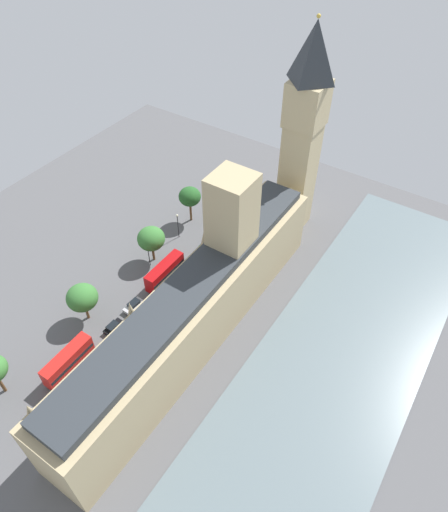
# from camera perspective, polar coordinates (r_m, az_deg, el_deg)

# --- Properties ---
(ground_plane) EXTENTS (138.97, 138.97, 0.00)m
(ground_plane) POSITION_cam_1_polar(r_m,az_deg,el_deg) (92.59, -4.47, -9.28)
(ground_plane) COLOR #565659
(river_thames) EXTENTS (28.55, 125.08, 0.25)m
(river_thames) POSITION_cam_1_polar(r_m,az_deg,el_deg) (85.62, 11.15, -17.33)
(river_thames) COLOR slate
(river_thames) RESTS_ON ground
(parliament_building) EXTENTS (10.73, 68.97, 30.28)m
(parliament_building) POSITION_cam_1_polar(r_m,az_deg,el_deg) (85.70, -3.08, -5.73)
(parliament_building) COLOR tan
(parliament_building) RESTS_ON ground
(clock_tower) EXTENTS (7.70, 7.70, 48.02)m
(clock_tower) POSITION_cam_1_polar(r_m,az_deg,el_deg) (102.48, 9.75, 14.86)
(clock_tower) COLOR tan
(clock_tower) RESTS_ON ground
(car_dark_green_trailing) EXTENTS (1.88, 4.40, 1.74)m
(car_dark_green_trailing) POSITION_cam_1_polar(r_m,az_deg,el_deg) (108.24, -2.16, 1.62)
(car_dark_green_trailing) COLOR #19472D
(car_dark_green_trailing) RESTS_ON ground
(double_decker_bus_kerbside) EXTENTS (2.67, 10.51, 4.75)m
(double_decker_bus_kerbside) POSITION_cam_1_polar(r_m,az_deg,el_deg) (99.94, -7.33, -1.95)
(double_decker_bus_kerbside) COLOR #B20C0F
(double_decker_bus_kerbside) RESTS_ON ground
(car_silver_near_tower) EXTENTS (2.15, 4.52, 1.74)m
(car_silver_near_tower) POSITION_cam_1_polar(r_m,az_deg,el_deg) (97.03, -11.11, -6.01)
(car_silver_near_tower) COLOR #B7B7BC
(car_silver_near_tower) RESTS_ON ground
(car_black_far_end) EXTENTS (2.03, 4.21, 1.74)m
(car_black_far_end) POSITION_cam_1_polar(r_m,az_deg,el_deg) (94.40, -13.49, -8.53)
(car_black_far_end) COLOR black
(car_black_far_end) RESTS_ON ground
(double_decker_bus_midblock) EXTENTS (2.81, 10.55, 4.75)m
(double_decker_bus_midblock) POSITION_cam_1_polar(r_m,az_deg,el_deg) (89.92, -18.70, -12.17)
(double_decker_bus_midblock) COLOR red
(double_decker_bus_midblock) RESTS_ON ground
(pedestrian_leading) EXTENTS (0.71, 0.68, 1.70)m
(pedestrian_leading) POSITION_cam_1_polar(r_m,az_deg,el_deg) (109.96, 2.67, 2.34)
(pedestrian_leading) COLOR black
(pedestrian_leading) RESTS_ON ground
(plane_tree_corner) EXTENTS (6.13, 6.13, 8.99)m
(plane_tree_corner) POSITION_cam_1_polar(r_m,az_deg,el_deg) (102.40, -8.99, 2.13)
(plane_tree_corner) COLOR brown
(plane_tree_corner) RESTS_ON ground
(plane_tree_under_trees) EXTENTS (5.37, 5.37, 9.51)m
(plane_tree_under_trees) POSITION_cam_1_polar(r_m,az_deg,el_deg) (111.72, -4.25, 7.32)
(plane_tree_under_trees) COLOR brown
(plane_tree_under_trees) RESTS_ON ground
(plane_tree_by_river_gate) EXTENTS (6.15, 6.15, 8.81)m
(plane_tree_by_river_gate) POSITION_cam_1_polar(r_m,az_deg,el_deg) (93.75, -17.11, -4.94)
(plane_tree_by_river_gate) COLOR brown
(plane_tree_by_river_gate) RESTS_ON ground
(street_lamp_slot_10) EXTENTS (0.56, 0.56, 6.28)m
(street_lamp_slot_10) POSITION_cam_1_polar(r_m,az_deg,el_deg) (102.48, -9.36, 0.60)
(street_lamp_slot_10) COLOR black
(street_lamp_slot_10) RESTS_ON ground
(street_lamp_slot_11) EXTENTS (0.56, 0.56, 6.93)m
(street_lamp_slot_11) POSITION_cam_1_polar(r_m,az_deg,el_deg) (108.46, -5.75, 4.24)
(street_lamp_slot_11) COLOR black
(street_lamp_slot_11) RESTS_ON ground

